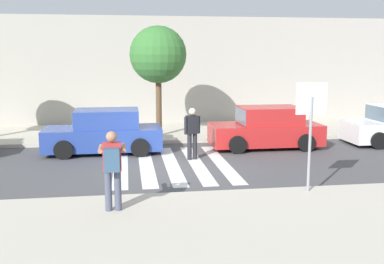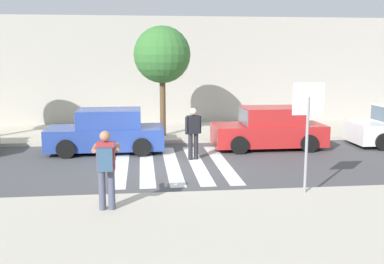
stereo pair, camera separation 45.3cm
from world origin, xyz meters
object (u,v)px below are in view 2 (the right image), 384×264
object	(u,v)px
photographer_with_backpack	(106,163)
parked_car_red	(269,129)
stop_sign	(308,113)
parked_car_blue	(107,132)
street_tree_center	(162,55)
pedestrian_crossing	(193,131)

from	to	relation	value
photographer_with_backpack	parked_car_red	distance (m)	8.61
stop_sign	parked_car_blue	bearing A→B (deg)	131.32
parked_car_blue	parked_car_red	xyz separation A→B (m)	(5.95, 0.00, 0.00)
parked_car_red	street_tree_center	world-z (taller)	street_tree_center
stop_sign	photographer_with_backpack	xyz separation A→B (m)	(-4.68, -0.76, -0.91)
stop_sign	parked_car_red	bearing A→B (deg)	82.26
photographer_with_backpack	pedestrian_crossing	xyz separation A→B (m)	(2.45, 5.12, -0.19)
photographer_with_backpack	street_tree_center	distance (m)	9.47
parked_car_red	street_tree_center	bearing A→B (deg)	147.78
parked_car_blue	parked_car_red	bearing A→B (deg)	0.00
parked_car_red	stop_sign	bearing A→B (deg)	-97.74
parked_car_blue	parked_car_red	world-z (taller)	same
parked_car_blue	street_tree_center	size ratio (longest dim) A/B	0.92
stop_sign	street_tree_center	xyz separation A→B (m)	(-3.04, 8.28, 1.36)
pedestrian_crossing	parked_car_red	xyz separation A→B (m)	(3.02, 1.51, -0.25)
stop_sign	parked_car_blue	distance (m)	7.93
parked_car_red	street_tree_center	xyz separation A→B (m)	(-3.84, 2.42, 2.71)
pedestrian_crossing	street_tree_center	distance (m)	4.71
street_tree_center	stop_sign	bearing A→B (deg)	-69.85
stop_sign	pedestrian_crossing	size ratio (longest dim) A/B	1.54
photographer_with_backpack	pedestrian_crossing	size ratio (longest dim) A/B	1.00
stop_sign	parked_car_red	size ratio (longest dim) A/B	0.65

